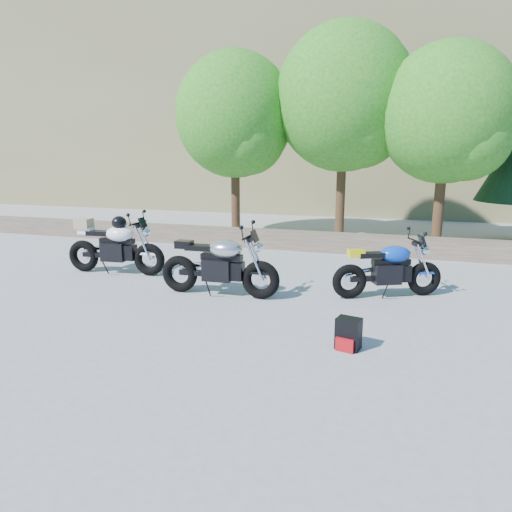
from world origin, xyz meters
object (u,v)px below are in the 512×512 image
Objects in this scene: white_bike at (115,245)px; backpack at (348,334)px; silver_bike at (220,266)px; blue_bike at (389,270)px.

white_bike is 5.44× the size of backpack.
silver_bike is 3.07m from backpack.
blue_bike is at bearing 93.97° from backpack.
blue_bike is at bearing 14.38° from silver_bike.
backpack is (-0.40, -2.57, -0.30)m from blue_bike.
white_bike is (-2.79, 0.81, 0.07)m from silver_bike.
backpack is (2.53, -1.72, -0.35)m from silver_bike.
backpack is at bearing -29.89° from white_bike.
silver_bike is 5.41× the size of backpack.
white_bike is 5.72m from blue_bike.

